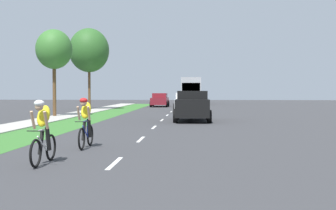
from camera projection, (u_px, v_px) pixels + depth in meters
ground_plane at (156, 125)px, 21.61m from camera, size 120.00×120.00×0.00m
grass_verge at (65, 125)px, 21.90m from camera, size 2.55×70.00×0.01m
sidewalk_concrete at (23, 125)px, 22.04m from camera, size 1.98×70.00×0.10m
lane_markings_center at (162, 120)px, 25.59m from camera, size 0.12×52.71×0.01m
cyclist_lead at (43, 131)px, 10.20m from camera, size 0.42×1.72×1.58m
cyclist_trailing at (86, 122)px, 13.11m from camera, size 0.42×1.72×1.58m
suv_black at (192, 105)px, 24.84m from camera, size 2.15×4.70×1.79m
pickup_white at (187, 102)px, 35.50m from camera, size 2.22×5.10×1.64m
sedan_maroon at (160, 100)px, 46.98m from camera, size 1.98×4.30×1.52m
bus_silver at (191, 89)px, 57.40m from camera, size 2.78×11.60×3.48m
street_tree_near at (54, 50)px, 28.84m from camera, size 2.49×2.49×6.03m
street_tree_far at (89, 50)px, 39.56m from camera, size 3.78×3.78×7.71m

